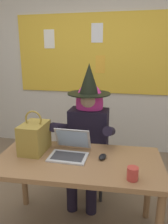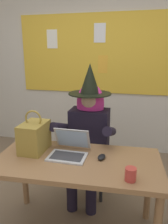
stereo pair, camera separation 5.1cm
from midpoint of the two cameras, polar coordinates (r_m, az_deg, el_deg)
The scene contains 8 objects.
wall_back_bulletin at distance 3.55m, azimuth 3.17°, elevation 13.80°, with size 6.09×2.09×2.95m.
desk_main at distance 1.90m, azimuth -0.98°, elevation -14.83°, with size 1.42×0.77×0.72m.
chair_at_desk at distance 2.57m, azimuth 2.27°, elevation -9.16°, with size 0.43×0.43×0.92m.
person_costumed at distance 2.35m, azimuth 1.78°, elevation -3.88°, with size 0.59×0.69×1.48m.
laptop at distance 1.92m, azimuth -3.11°, elevation -9.73°, with size 0.32×0.32×0.21m.
computer_mouse at distance 1.86m, azimuth 5.42°, elevation -11.63°, with size 0.06×0.10×0.03m, color black.
handbag at distance 2.00m, azimuth -12.14°, elevation -6.29°, with size 0.20×0.30×0.38m.
coffee_mug at distance 1.60m, azimuth 13.01°, elevation -15.59°, with size 0.08×0.08×0.10m, color #B23833.
Camera 2 is at (0.69, -1.51, 1.59)m, focal length 34.97 mm.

